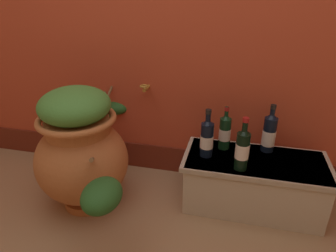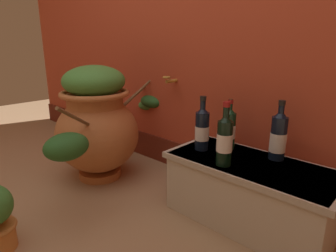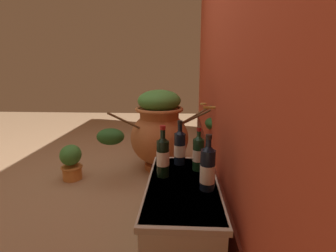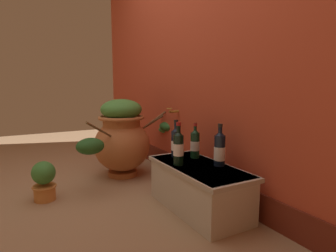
% 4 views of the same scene
% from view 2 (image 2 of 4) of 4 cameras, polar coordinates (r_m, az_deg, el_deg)
% --- Properties ---
extents(ground_plane, '(7.00, 7.00, 0.00)m').
position_cam_2_polar(ground_plane, '(1.56, -23.00, -21.17)').
color(ground_plane, '#9E7A56').
extents(terracotta_urn, '(0.69, 1.15, 0.77)m').
position_cam_2_polar(terracotta_urn, '(2.02, -13.53, 0.46)').
color(terracotta_urn, '#B26638').
rests_on(terracotta_urn, ground_plane).
extents(stone_ledge, '(0.86, 0.41, 0.33)m').
position_cam_2_polar(stone_ledge, '(1.59, 15.65, -11.96)').
color(stone_ledge, beige).
rests_on(stone_ledge, ground_plane).
extents(wine_bottle_left, '(0.07, 0.07, 0.28)m').
position_cam_2_polar(wine_bottle_left, '(1.66, 11.87, -0.32)').
color(wine_bottle_left, black).
rests_on(wine_bottle_left, stone_ledge).
extents(wine_bottle_middle, '(0.08, 0.08, 0.31)m').
position_cam_2_polar(wine_bottle_middle, '(1.57, 20.83, -1.74)').
color(wine_bottle_middle, black).
rests_on(wine_bottle_middle, stone_ledge).
extents(wine_bottle_right, '(0.08, 0.08, 0.30)m').
position_cam_2_polar(wine_bottle_right, '(1.62, 6.70, -0.33)').
color(wine_bottle_right, black).
rests_on(wine_bottle_right, stone_ledge).
extents(wine_bottle_back, '(0.08, 0.08, 0.32)m').
position_cam_2_polar(wine_bottle_back, '(1.42, 11.04, -2.47)').
color(wine_bottle_back, black).
rests_on(wine_bottle_back, stone_ledge).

